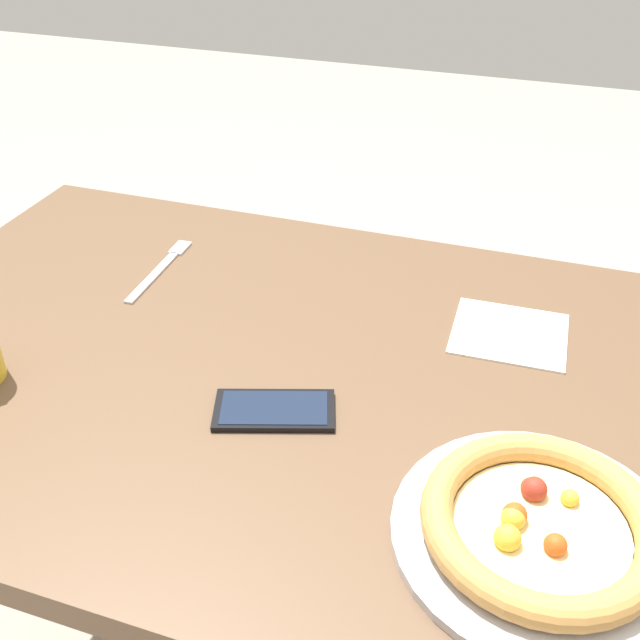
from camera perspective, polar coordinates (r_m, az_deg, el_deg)
The scene contains 5 objects.
dining_table at distance 1.07m, azimuth 0.96°, elevation -8.71°, with size 1.39×0.82×0.75m.
pizza_near at distance 0.82m, azimuth 16.31°, elevation -14.79°, with size 0.30×0.30×0.05m.
paper_napkin at distance 1.11m, azimuth 14.15°, elevation -0.99°, with size 0.16×0.14×0.00m, color white.
fork at distance 1.26m, azimuth -11.89°, elevation 3.93°, with size 0.03×0.20×0.00m.
cell_phone at distance 0.95m, azimuth -3.48°, elevation -6.82°, with size 0.17×0.12×0.01m.
Camera 1 is at (0.23, -0.75, 1.38)m, focal length 42.27 mm.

